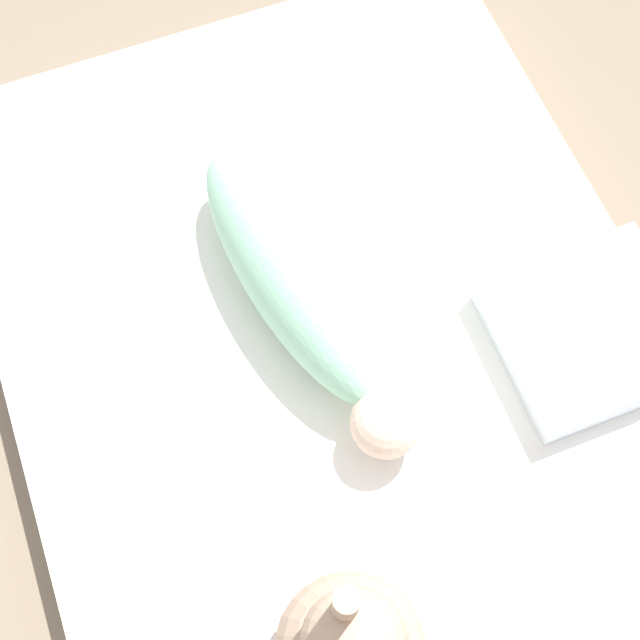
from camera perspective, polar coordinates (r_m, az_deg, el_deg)
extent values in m
plane|color=#7A6B56|center=(1.61, 1.68, -4.71)|extent=(12.00, 12.00, 0.00)
cube|color=white|center=(1.55, 1.74, -3.93)|extent=(1.56, 1.09, 0.13)
ellipsoid|color=#99D6B2|center=(1.46, -1.85, 2.95)|extent=(0.54, 0.24, 0.18)
sphere|color=beige|center=(1.37, 4.24, -6.58)|extent=(0.11, 0.11, 0.11)
cube|color=white|center=(1.53, 16.90, -0.66)|extent=(0.28, 0.29, 0.08)
cylinder|color=tan|center=(1.05, 1.64, -17.74)|extent=(0.03, 0.03, 0.11)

